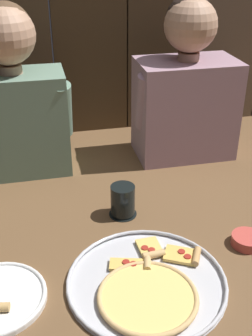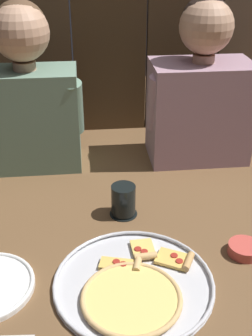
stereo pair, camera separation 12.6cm
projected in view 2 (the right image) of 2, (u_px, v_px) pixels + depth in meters
The scene contains 6 objects.
ground_plane at pixel (131, 237), 1.27m from camera, with size 3.20×3.20×0.00m, color brown.
pizza_tray at pixel (134, 286), 1.08m from camera, with size 0.42×0.42×0.03m.
drinking_glass at pixel (123, 201), 1.34m from camera, with size 0.09×0.09×0.10m.
dipping_bowl at pixel (245, 249), 1.19m from camera, with size 0.09×0.09×0.03m.
diner_left at pixel (28, 92), 1.53m from camera, with size 0.39×0.21×0.61m.
diner_right at pixel (201, 90), 1.59m from camera, with size 0.41×0.23×0.61m.
Camera 2 is at (-0.12, -1.00, 0.80)m, focal length 45.41 mm.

